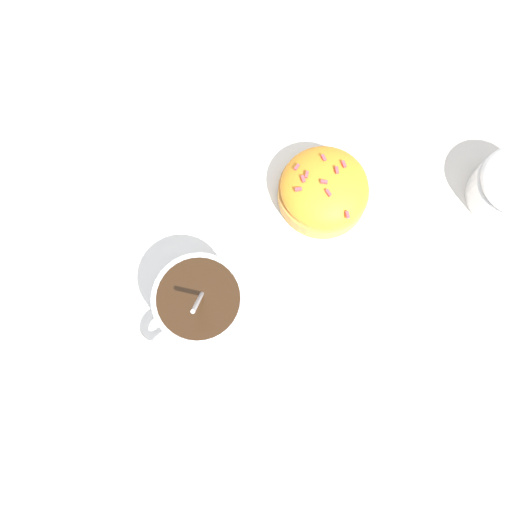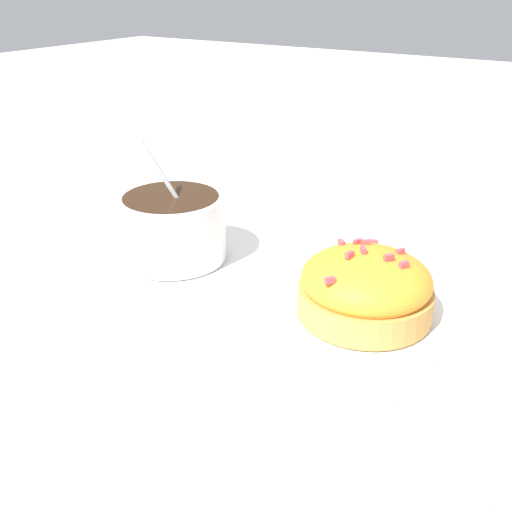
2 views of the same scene
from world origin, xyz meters
name	(u,v)px [view 1 (image 1 of 2)]	position (x,y,z in m)	size (l,w,h in m)	color
ground_plane	(264,252)	(0.00, 0.00, 0.00)	(3.00, 3.00, 0.00)	silver
paper_napkin	(264,252)	(0.00, 0.00, 0.00)	(0.34, 0.32, 0.00)	white
coffee_cup	(201,305)	(-0.09, 0.00, 0.03)	(0.11, 0.09, 0.11)	white
frosted_pastry	(326,192)	(0.09, 0.00, 0.03)	(0.10, 0.10, 0.05)	#D19347
sugar_bowl	(512,187)	(0.23, -0.14, 0.03)	(0.08, 0.08, 0.06)	white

